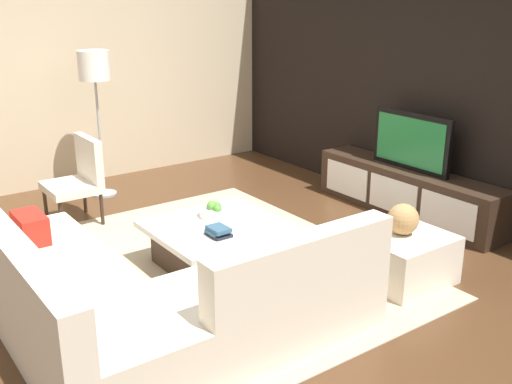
# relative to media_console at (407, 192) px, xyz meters

# --- Properties ---
(ground_plane) EXTENTS (14.00, 14.00, 0.00)m
(ground_plane) POSITION_rel_media_console_xyz_m (0.00, -2.40, -0.25)
(ground_plane) COLOR #4C301C
(feature_wall_back) EXTENTS (6.40, 0.12, 2.80)m
(feature_wall_back) POSITION_rel_media_console_xyz_m (0.00, 0.30, 1.15)
(feature_wall_back) COLOR black
(feature_wall_back) RESTS_ON ground
(side_wall_left) EXTENTS (0.12, 5.20, 2.80)m
(side_wall_left) POSITION_rel_media_console_xyz_m (-3.20, -2.20, 1.15)
(side_wall_left) COLOR beige
(side_wall_left) RESTS_ON ground
(area_rug) EXTENTS (3.38, 2.80, 0.01)m
(area_rug) POSITION_rel_media_console_xyz_m (-0.10, -2.40, -0.24)
(area_rug) COLOR tan
(area_rug) RESTS_ON ground
(media_console) EXTENTS (2.21, 0.45, 0.50)m
(media_console) POSITION_rel_media_console_xyz_m (0.00, 0.00, 0.00)
(media_console) COLOR #332319
(media_console) RESTS_ON ground
(television) EXTENTS (0.96, 0.06, 0.59)m
(television) POSITION_rel_media_console_xyz_m (0.00, 0.00, 0.54)
(television) COLOR black
(television) RESTS_ON media_console
(sectional_couch) EXTENTS (2.46, 2.26, 0.83)m
(sectional_couch) POSITION_rel_media_console_xyz_m (0.51, -3.31, 0.04)
(sectional_couch) COLOR beige
(sectional_couch) RESTS_ON ground
(coffee_table) EXTENTS (1.00, 1.07, 0.38)m
(coffee_table) POSITION_rel_media_console_xyz_m (-0.10, -2.30, -0.05)
(coffee_table) COLOR #332319
(coffee_table) RESTS_ON ground
(accent_chair_near) EXTENTS (0.55, 0.50, 0.87)m
(accent_chair_near) POSITION_rel_media_console_xyz_m (-1.82, -2.84, 0.24)
(accent_chair_near) COLOR #332319
(accent_chair_near) RESTS_ON ground
(floor_lamp) EXTENTS (0.34, 0.34, 1.64)m
(floor_lamp) POSITION_rel_media_console_xyz_m (-2.49, -2.33, 1.15)
(floor_lamp) COLOR #A5A5AA
(floor_lamp) RESTS_ON ground
(ottoman) EXTENTS (0.70, 0.70, 0.40)m
(ottoman) POSITION_rel_media_console_xyz_m (0.99, -1.22, -0.05)
(ottoman) COLOR beige
(ottoman) RESTS_ON ground
(fruit_bowl) EXTENTS (0.28, 0.28, 0.14)m
(fruit_bowl) POSITION_rel_media_console_xyz_m (-0.28, -2.20, 0.18)
(fruit_bowl) COLOR silver
(fruit_bowl) RESTS_ON coffee_table
(decorative_ball) EXTENTS (0.25, 0.25, 0.25)m
(decorative_ball) POSITION_rel_media_console_xyz_m (0.99, -1.22, 0.28)
(decorative_ball) COLOR #AD8451
(decorative_ball) RESTS_ON ottoman
(book_stack) EXTENTS (0.21, 0.16, 0.08)m
(book_stack) POSITION_rel_media_console_xyz_m (0.12, -2.42, 0.17)
(book_stack) COLOR #1E232D
(book_stack) RESTS_ON coffee_table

